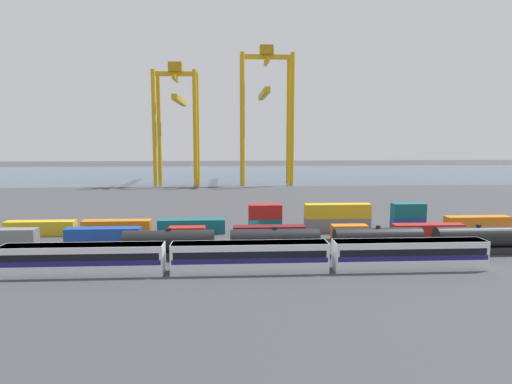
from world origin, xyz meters
TOP-DOWN VIEW (x-y plane):
  - ground_plane at (0.00, 40.00)m, footprint 420.00×420.00m
  - harbour_water at (0.00, 133.96)m, footprint 400.00×110.00m
  - passenger_train at (-1.30, -21.73)m, footprint 62.52×3.14m
  - freight_tank_row at (10.31, -14.62)m, footprint 58.91×3.02m
  - shipping_container_0 at (-38.45, -4.65)m, footprint 6.04×2.44m
  - shipping_container_1 at (-24.73, -4.65)m, footprint 12.10×2.44m
  - shipping_container_2 at (-11.02, -4.65)m, footprint 6.04×2.44m
  - shipping_container_3 at (2.70, -4.65)m, footprint 12.10×2.44m
  - shipping_container_4 at (16.41, -4.65)m, footprint 6.04×2.44m
  - shipping_container_5 at (30.12, -4.65)m, footprint 12.10×2.44m
  - shipping_container_6 at (-37.58, 2.11)m, footprint 12.10×2.44m
  - shipping_container_7 at (-24.20, 2.11)m, footprint 12.10×2.44m
  - shipping_container_8 at (-10.81, 2.11)m, footprint 12.10×2.44m
  - shipping_container_9 at (2.57, 2.11)m, footprint 6.04×2.44m
  - shipping_container_10 at (2.57, 2.11)m, footprint 6.04×2.44m
  - shipping_container_11 at (15.95, 2.11)m, footprint 12.10×2.44m
  - shipping_container_12 at (15.95, 2.11)m, footprint 12.10×2.44m
  - shipping_container_13 at (29.34, 2.11)m, footprint 6.04×2.44m
  - shipping_container_14 at (29.34, 2.11)m, footprint 6.04×2.44m
  - shipping_container_15 at (42.72, 2.11)m, footprint 12.10×2.44m
  - gantry_crane_west at (-23.09, 90.43)m, footprint 15.87×37.63m
  - gantry_crane_central at (9.72, 89.96)m, footprint 19.31×36.00m

SIDE VIEW (x-z plane):
  - ground_plane at x=0.00m, z-range 0.00..0.00m
  - harbour_water at x=0.00m, z-range 0.00..0.01m
  - shipping_container_0 at x=-38.45m, z-range 0.00..2.60m
  - shipping_container_1 at x=-24.73m, z-range 0.00..2.60m
  - shipping_container_2 at x=-11.02m, z-range 0.00..2.60m
  - shipping_container_3 at x=2.70m, z-range 0.00..2.60m
  - shipping_container_4 at x=16.41m, z-range 0.00..2.60m
  - shipping_container_5 at x=30.12m, z-range 0.00..2.60m
  - shipping_container_6 at x=-37.58m, z-range 0.00..2.60m
  - shipping_container_7 at x=-24.20m, z-range 0.00..2.60m
  - shipping_container_8 at x=-10.81m, z-range 0.00..2.60m
  - shipping_container_9 at x=2.57m, z-range 0.00..2.60m
  - shipping_container_11 at x=15.95m, z-range 0.00..2.60m
  - shipping_container_13 at x=29.34m, z-range 0.00..2.60m
  - shipping_container_15 at x=42.72m, z-range 0.00..2.60m
  - freight_tank_row at x=10.31m, z-range -0.11..4.37m
  - passenger_train at x=-1.30m, z-range 0.19..4.09m
  - shipping_container_10 at x=2.57m, z-range 2.60..5.20m
  - shipping_container_12 at x=15.95m, z-range 2.60..5.20m
  - shipping_container_14 at x=29.34m, z-range 2.60..5.20m
  - gantry_crane_west at x=-23.09m, z-range 4.77..48.68m
  - gantry_crane_central at x=9.72m, z-range 4.77..54.91m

